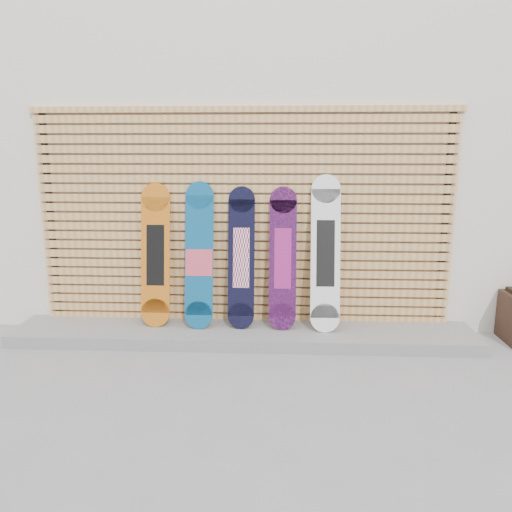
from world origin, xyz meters
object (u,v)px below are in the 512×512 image
(snowboard_2, at_px, (241,258))
(snowboard_1, at_px, (199,256))
(snowboard_3, at_px, (283,258))
(snowboard_0, at_px, (156,255))
(snowboard_4, at_px, (325,253))

(snowboard_2, bearing_deg, snowboard_1, -178.24)
(snowboard_2, relative_size, snowboard_3, 1.00)
(snowboard_0, xyz_separation_m, snowboard_4, (1.70, -0.04, 0.04))
(snowboard_0, distance_m, snowboard_2, 0.87)
(snowboard_0, xyz_separation_m, snowboard_3, (1.28, -0.02, -0.02))
(snowboard_1, height_order, snowboard_3, snowboard_1)
(snowboard_2, xyz_separation_m, snowboard_4, (0.83, -0.03, 0.06))
(snowboard_1, bearing_deg, snowboard_4, -0.75)
(snowboard_1, distance_m, snowboard_2, 0.42)
(snowboard_1, bearing_deg, snowboard_0, 177.13)
(snowboard_1, xyz_separation_m, snowboard_3, (0.84, 0.01, -0.01))
(snowboard_1, relative_size, snowboard_3, 1.03)
(snowboard_2, bearing_deg, snowboard_4, -2.02)
(snowboard_1, height_order, snowboard_4, snowboard_4)
(snowboard_0, height_order, snowboard_3, snowboard_0)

